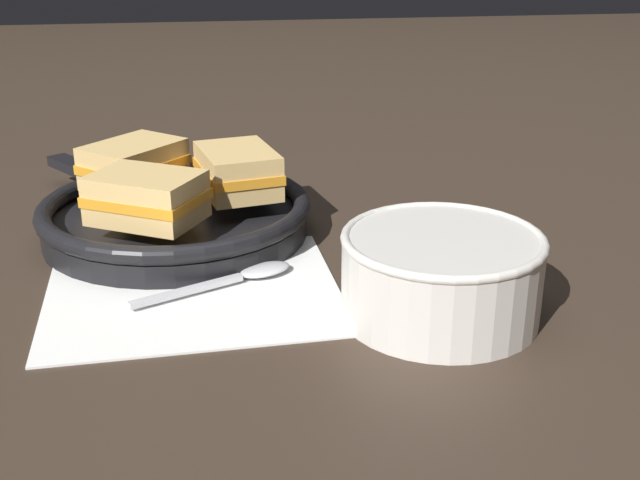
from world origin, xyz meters
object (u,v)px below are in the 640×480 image
object	(u,v)px
soup_bowl	(441,270)
sandwich_far_left	(147,198)
spoon	(244,276)
sandwich_near_left	(238,171)
sandwich_near_right	(134,164)
skillet	(175,216)

from	to	relation	value
soup_bowl	sandwich_far_left	world-z (taller)	sandwich_far_left
spoon	sandwich_near_left	size ratio (longest dim) A/B	1.32
soup_bowl	sandwich_near_right	xyz separation A→B (m)	(-0.26, 0.27, 0.02)
spoon	sandwich_near_left	xyz separation A→B (m)	(0.00, 0.14, 0.06)
skillet	sandwich_near_right	bearing A→B (deg)	129.01
soup_bowl	sandwich_far_left	size ratio (longest dim) A/B	1.35
sandwich_near_right	sandwich_far_left	distance (m)	0.12
soup_bowl	sandwich_near_left	xyz separation A→B (m)	(-0.15, 0.23, 0.02)
spoon	sandwich_near_left	world-z (taller)	sandwich_near_left
soup_bowl	sandwich_near_left	distance (m)	0.27
spoon	sandwich_far_left	xyz separation A→B (m)	(-0.09, 0.07, 0.06)
sandwich_near_left	sandwich_near_right	world-z (taller)	same
skillet	sandwich_far_left	distance (m)	0.08
sandwich_near_left	sandwich_far_left	bearing A→B (deg)	-141.11
skillet	sandwich_near_left	xyz separation A→B (m)	(0.07, 0.01, 0.04)
spoon	sandwich_near_right	bearing A→B (deg)	95.12
skillet	sandwich_near_left	world-z (taller)	sandwich_near_left
sandwich_near_right	soup_bowl	bearing A→B (deg)	-45.98
spoon	sandwich_near_left	distance (m)	0.15
spoon	sandwich_near_right	world-z (taller)	sandwich_near_right
skillet	sandwich_near_left	size ratio (longest dim) A/B	3.15
skillet	sandwich_near_right	distance (m)	0.08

